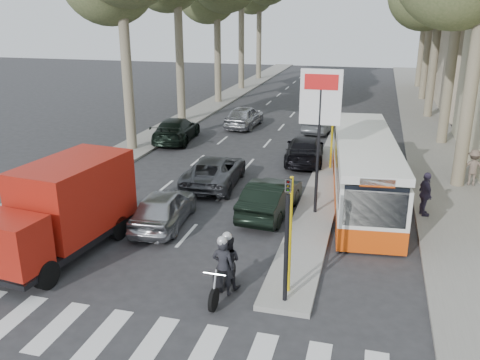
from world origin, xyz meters
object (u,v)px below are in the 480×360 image
object	(u,v)px
silver_hatchback	(164,207)
dark_hatchback	(271,197)
city_bus	(364,168)
motorcycle	(225,266)
red_truck	(64,208)

from	to	relation	value
silver_hatchback	dark_hatchback	world-z (taller)	dark_hatchback
city_bus	motorcycle	xyz separation A→B (m)	(-3.41, -8.43, -0.60)
red_truck	motorcycle	size ratio (longest dim) A/B	2.70
dark_hatchback	red_truck	xyz separation A→B (m)	(-5.74, -4.94, 0.87)
dark_hatchback	city_bus	bearing A→B (deg)	-138.51
city_bus	motorcycle	bearing A→B (deg)	-117.84
silver_hatchback	motorcycle	distance (m)	5.28
red_truck	city_bus	xyz separation A→B (m)	(9.09, 7.41, -0.15)
red_truck	motorcycle	xyz separation A→B (m)	(5.69, -1.02, -0.75)
red_truck	city_bus	size ratio (longest dim) A/B	0.55
silver_hatchback	motorcycle	bearing A→B (deg)	127.28
silver_hatchback	dark_hatchback	bearing A→B (deg)	-155.08
silver_hatchback	city_bus	world-z (taller)	city_bus
city_bus	motorcycle	distance (m)	9.12
dark_hatchback	motorcycle	xyz separation A→B (m)	(-0.05, -5.96, 0.12)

